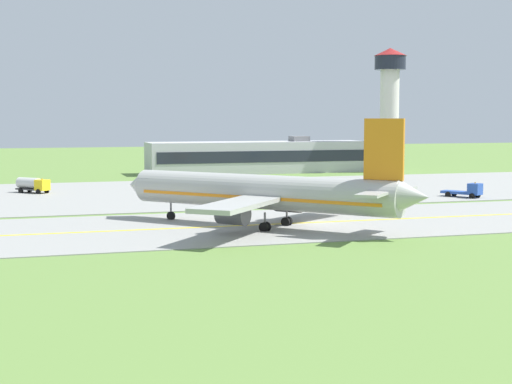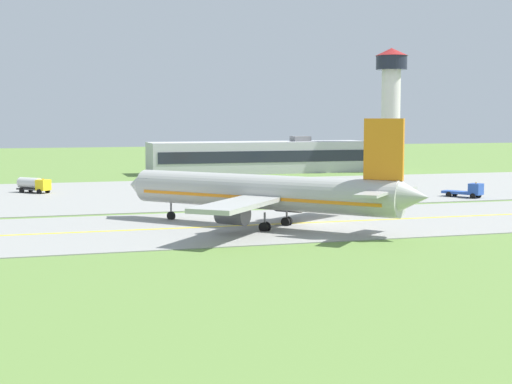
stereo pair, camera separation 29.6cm
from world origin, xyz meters
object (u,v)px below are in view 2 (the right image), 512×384
control_tower (391,98)px  service_truck_catering (34,184)px  airplane_lead (265,193)px  service_truck_fuel (469,191)px  service_truck_baggage (325,191)px

control_tower → service_truck_catering: bearing=-160.0°
airplane_lead → service_truck_fuel: size_ratio=4.92×
service_truck_catering → control_tower: bearing=20.0°
service_truck_baggage → service_truck_fuel: 23.69m
airplane_lead → service_truck_baggage: 30.70m
airplane_lead → control_tower: control_tower is taller
service_truck_fuel → control_tower: size_ratio=0.23×
service_truck_catering → control_tower: (81.02, 29.41, 15.70)m
service_truck_catering → service_truck_baggage: bearing=-31.1°
service_truck_baggage → control_tower: bearing=55.0°
service_truck_baggage → control_tower: 69.00m
service_truck_baggage → service_truck_fuel: size_ratio=0.89×
service_truck_fuel → service_truck_catering: 71.76m
airplane_lead → service_truck_fuel: (41.13, 22.57, -2.95)m
airplane_lead → control_tower: size_ratio=1.11×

